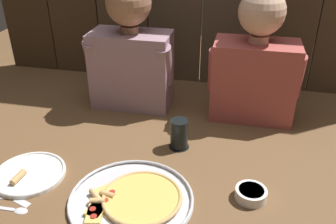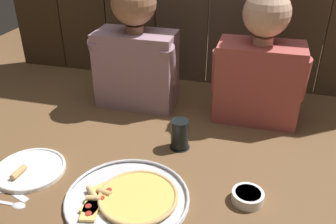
{
  "view_description": "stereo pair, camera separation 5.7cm",
  "coord_description": "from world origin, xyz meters",
  "px_view_note": "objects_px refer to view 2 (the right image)",
  "views": [
    {
      "loc": [
        0.21,
        -1.01,
        0.81
      ],
      "look_at": [
        -0.03,
        0.1,
        0.18
      ],
      "focal_mm": 38.86,
      "sensor_mm": 36.0,
      "label": 1
    },
    {
      "loc": [
        0.26,
        -1.0,
        0.81
      ],
      "look_at": [
        -0.03,
        0.1,
        0.18
      ],
      "focal_mm": 38.86,
      "sensor_mm": 36.0,
      "label": 2
    }
  ],
  "objects_px": {
    "pizza_tray": "(130,197)",
    "diner_right": "(261,61)",
    "drinking_glass": "(180,134)",
    "dinner_plate": "(30,169)",
    "dipping_bowl": "(248,196)",
    "diner_left": "(136,47)"
  },
  "relations": [
    {
      "from": "diner_left",
      "to": "diner_right",
      "type": "height_order",
      "value": "diner_left"
    },
    {
      "from": "pizza_tray",
      "to": "dipping_bowl",
      "type": "bearing_deg",
      "value": 13.91
    },
    {
      "from": "diner_left",
      "to": "diner_right",
      "type": "bearing_deg",
      "value": -0.03
    },
    {
      "from": "pizza_tray",
      "to": "diner_right",
      "type": "bearing_deg",
      "value": 61.34
    },
    {
      "from": "pizza_tray",
      "to": "drinking_glass",
      "type": "distance_m",
      "value": 0.34
    },
    {
      "from": "drinking_glass",
      "to": "diner_right",
      "type": "xyz_separation_m",
      "value": [
        0.27,
        0.31,
        0.21
      ]
    },
    {
      "from": "dipping_bowl",
      "to": "pizza_tray",
      "type": "bearing_deg",
      "value": -166.09
    },
    {
      "from": "dinner_plate",
      "to": "drinking_glass",
      "type": "height_order",
      "value": "drinking_glass"
    },
    {
      "from": "dinner_plate",
      "to": "dipping_bowl",
      "type": "relative_size",
      "value": 2.43
    },
    {
      "from": "pizza_tray",
      "to": "dinner_plate",
      "type": "height_order",
      "value": "dinner_plate"
    },
    {
      "from": "dinner_plate",
      "to": "dipping_bowl",
      "type": "distance_m",
      "value": 0.76
    },
    {
      "from": "dinner_plate",
      "to": "diner_left",
      "type": "relative_size",
      "value": 0.43
    },
    {
      "from": "pizza_tray",
      "to": "diner_right",
      "type": "height_order",
      "value": "diner_right"
    },
    {
      "from": "drinking_glass",
      "to": "diner_right",
      "type": "height_order",
      "value": "diner_right"
    },
    {
      "from": "drinking_glass",
      "to": "dipping_bowl",
      "type": "xyz_separation_m",
      "value": [
        0.28,
        -0.24,
        -0.04
      ]
    },
    {
      "from": "pizza_tray",
      "to": "drinking_glass",
      "type": "bearing_deg",
      "value": 75.34
    },
    {
      "from": "drinking_glass",
      "to": "diner_left",
      "type": "height_order",
      "value": "diner_left"
    },
    {
      "from": "pizza_tray",
      "to": "drinking_glass",
      "type": "relative_size",
      "value": 3.35
    },
    {
      "from": "diner_right",
      "to": "drinking_glass",
      "type": "bearing_deg",
      "value": -130.19
    },
    {
      "from": "dinner_plate",
      "to": "dipping_bowl",
      "type": "height_order",
      "value": "dipping_bowl"
    },
    {
      "from": "dipping_bowl",
      "to": "diner_right",
      "type": "distance_m",
      "value": 0.61
    },
    {
      "from": "dinner_plate",
      "to": "diner_left",
      "type": "bearing_deg",
      "value": 71.64
    }
  ]
}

